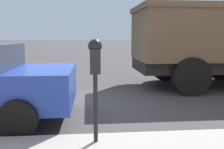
% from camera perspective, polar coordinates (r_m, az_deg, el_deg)
% --- Properties ---
extents(ground_plane, '(220.00, 220.00, 0.00)m').
position_cam_1_polar(ground_plane, '(6.29, -11.65, -6.60)').
color(ground_plane, '#3D3A3A').
extents(parking_meter, '(0.21, 0.19, 1.44)m').
position_cam_1_polar(parking_meter, '(3.56, -3.69, 2.23)').
color(parking_meter, black).
rests_on(parking_meter, sidewalk).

